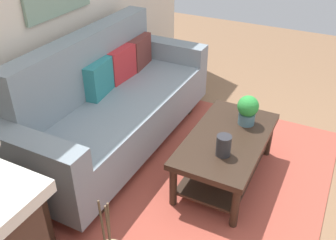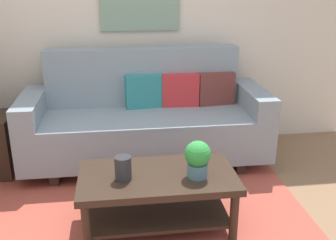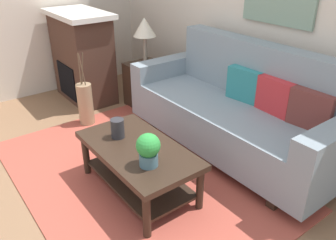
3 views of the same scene
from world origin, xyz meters
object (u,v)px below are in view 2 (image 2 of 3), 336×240
tabletop_vase (123,168)px  potted_plant_tabletop (198,158)px  coffee_table (158,189)px  throw_pillow_teal (144,91)px  throw_pillow_maroon (216,89)px  throw_pillow_crimson (180,90)px  couch (146,120)px

tabletop_vase → potted_plant_tabletop: bearing=-3.2°
coffee_table → throw_pillow_teal: bearing=89.7°
throw_pillow_maroon → tabletop_vase: throw_pillow_maroon is taller
throw_pillow_teal → potted_plant_tabletop: size_ratio=1.37×
throw_pillow_crimson → coffee_table: size_ratio=0.33×
throw_pillow_crimson → couch: bearing=-160.6°
coffee_table → potted_plant_tabletop: (0.27, -0.07, 0.26)m
throw_pillow_crimson → throw_pillow_maroon: bearing=0.0°
couch → throw_pillow_teal: size_ratio=6.32×
throw_pillow_maroon → coffee_table: bearing=-119.9°
throw_pillow_maroon → coffee_table: 1.49m
throw_pillow_crimson → throw_pillow_maroon: 0.36m
throw_pillow_teal → potted_plant_tabletop: (0.26, -1.32, -0.11)m
potted_plant_tabletop → throw_pillow_crimson: bearing=85.8°
throw_pillow_crimson → throw_pillow_maroon: size_ratio=1.00×
throw_pillow_teal → throw_pillow_maroon: same height
throw_pillow_teal → throw_pillow_maroon: bearing=0.0°
couch → potted_plant_tabletop: (0.26, -1.20, 0.14)m
coffee_table → throw_pillow_maroon: bearing=60.1°
throw_pillow_teal → coffee_table: throw_pillow_teal is taller
couch → throw_pillow_maroon: size_ratio=6.32×
throw_pillow_teal → coffee_table: 1.30m
throw_pillow_teal → potted_plant_tabletop: throw_pillow_teal is taller
throw_pillow_maroon → coffee_table: throw_pillow_maroon is taller
throw_pillow_crimson → tabletop_vase: throw_pillow_crimson is taller
throw_pillow_teal → coffee_table: (-0.01, -1.25, -0.37)m
couch → potted_plant_tabletop: bearing=-77.7°
throw_pillow_crimson → tabletop_vase: size_ratio=2.15×
couch → throw_pillow_teal: 0.28m
coffee_table → potted_plant_tabletop: potted_plant_tabletop is taller
throw_pillow_teal → tabletop_vase: (-0.24, -1.29, -0.17)m
throw_pillow_crimson → potted_plant_tabletop: 1.33m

